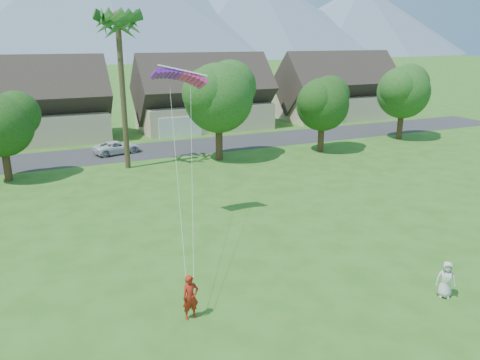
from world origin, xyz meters
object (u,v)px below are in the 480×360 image
kite_flyer (190,297)px  parked_car (117,147)px  watcher (446,279)px  parafoil_kite (180,75)px

kite_flyer → parked_car: 28.66m
watcher → parafoil_kite: (-7.25, 12.74, 7.67)m
watcher → parked_car: watcher is taller
kite_flyer → parafoil_kite: parafoil_kite is taller
parked_car → watcher: bearing=-179.4°
watcher → parked_car: (-7.96, 31.40, -0.19)m
kite_flyer → parafoil_kite: size_ratio=0.61×
kite_flyer → watcher: 10.54m
parafoil_kite → watcher: bearing=-60.5°
watcher → parafoil_kite: 16.55m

